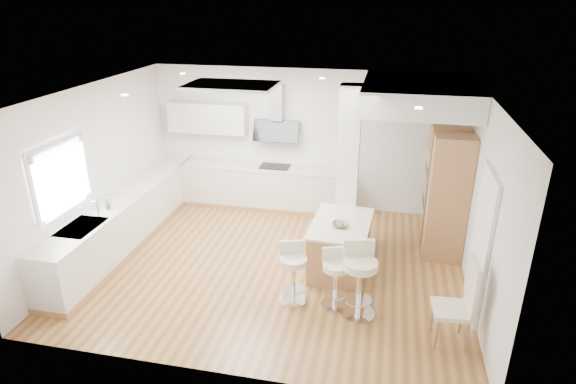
% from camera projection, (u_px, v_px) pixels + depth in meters
% --- Properties ---
extents(ground, '(6.00, 6.00, 0.00)m').
position_uv_depth(ground, '(274.00, 264.00, 7.87)').
color(ground, '#A6743D').
rests_on(ground, ground).
extents(ceiling, '(6.00, 5.00, 0.02)m').
position_uv_depth(ceiling, '(274.00, 264.00, 7.87)').
color(ceiling, white).
rests_on(ceiling, ground).
extents(wall_back, '(6.00, 0.04, 2.80)m').
position_uv_depth(wall_back, '(302.00, 140.00, 9.59)').
color(wall_back, silver).
rests_on(wall_back, ground).
extents(wall_left, '(0.04, 5.00, 2.80)m').
position_uv_depth(wall_left, '(96.00, 171.00, 7.91)').
color(wall_left, silver).
rests_on(wall_left, ground).
extents(wall_right, '(0.04, 5.00, 2.80)m').
position_uv_depth(wall_right, '(480.00, 201.00, 6.76)').
color(wall_right, silver).
rests_on(wall_right, ground).
extents(skylight, '(4.10, 2.10, 0.06)m').
position_uv_depth(skylight, '(232.00, 86.00, 7.50)').
color(skylight, white).
rests_on(skylight, ground).
extents(window_left, '(0.06, 1.28, 1.07)m').
position_uv_depth(window_left, '(60.00, 173.00, 6.97)').
color(window_left, white).
rests_on(window_left, ground).
extents(doorway_right, '(0.05, 1.00, 2.10)m').
position_uv_depth(doorway_right, '(481.00, 246.00, 6.37)').
color(doorway_right, '#423D34').
rests_on(doorway_right, ground).
extents(counter_left, '(0.63, 4.50, 1.35)m').
position_uv_depth(counter_left, '(127.00, 218.00, 8.42)').
color(counter_left, '#B7814E').
rests_on(counter_left, ground).
extents(counter_back, '(3.62, 0.63, 2.50)m').
position_uv_depth(counter_back, '(255.00, 174.00, 9.79)').
color(counter_back, '#B7814E').
rests_on(counter_back, ground).
extents(pillar, '(0.35, 0.35, 2.80)m').
position_uv_depth(pillar, '(348.00, 169.00, 7.99)').
color(pillar, white).
rests_on(pillar, ground).
extents(soffit, '(1.78, 2.20, 0.40)m').
position_uv_depth(soffit, '(419.00, 94.00, 7.74)').
color(soffit, white).
rests_on(soffit, ground).
extents(oven_column, '(0.63, 1.21, 2.10)m').
position_uv_depth(oven_column, '(445.00, 190.00, 8.06)').
color(oven_column, '#B7814E').
rests_on(oven_column, ground).
extents(peninsula, '(0.96, 1.39, 0.88)m').
position_uv_depth(peninsula, '(340.00, 245.00, 7.60)').
color(peninsula, '#B7814E').
rests_on(peninsula, ground).
extents(bar_stool_a, '(0.51, 0.51, 0.90)m').
position_uv_depth(bar_stool_a, '(293.00, 270.00, 6.76)').
color(bar_stool_a, silver).
rests_on(bar_stool_a, ground).
extents(bar_stool_b, '(0.49, 0.49, 0.86)m').
position_uv_depth(bar_stool_b, '(335.00, 275.00, 6.66)').
color(bar_stool_b, silver).
rests_on(bar_stool_b, ground).
extents(bar_stool_c, '(0.58, 0.58, 1.07)m').
position_uv_depth(bar_stool_c, '(359.00, 276.00, 6.43)').
color(bar_stool_c, silver).
rests_on(bar_stool_c, ground).
extents(dining_chair, '(0.49, 0.49, 1.17)m').
position_uv_depth(dining_chair, '(462.00, 300.00, 5.88)').
color(dining_chair, beige).
rests_on(dining_chair, ground).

